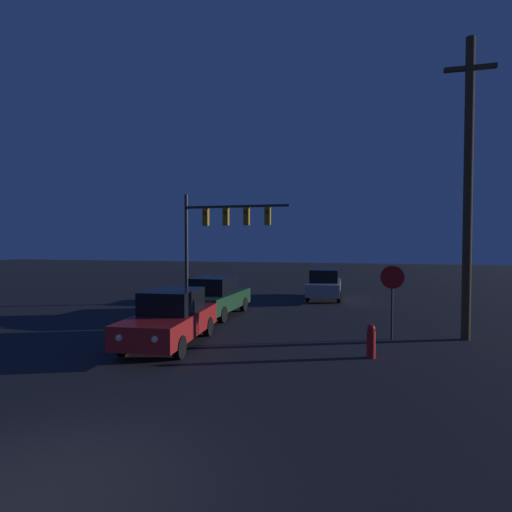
% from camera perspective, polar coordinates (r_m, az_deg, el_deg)
% --- Properties ---
extents(ground_plane, '(120.00, 120.00, 0.00)m').
position_cam_1_polar(ground_plane, '(6.32, -29.67, -28.56)').
color(ground_plane, '#26262B').
extents(car_near, '(2.11, 4.64, 1.70)m').
position_cam_1_polar(car_near, '(12.87, -12.11, -8.65)').
color(car_near, '#B21E1E').
rests_on(car_near, ground_plane).
extents(car_mid, '(1.97, 4.60, 1.70)m').
position_cam_1_polar(car_mid, '(17.57, -5.77, -5.79)').
color(car_mid, '#1E4728').
rests_on(car_mid, ground_plane).
extents(car_far, '(1.91, 4.57, 1.70)m').
position_cam_1_polar(car_far, '(22.96, 9.74, -4.00)').
color(car_far, '#99999E').
rests_on(car_far, ground_plane).
extents(traffic_signal_mast, '(5.55, 0.30, 5.72)m').
position_cam_1_polar(traffic_signal_mast, '(20.63, -5.30, 4.25)').
color(traffic_signal_mast, '#2D2D2D').
rests_on(traffic_signal_mast, ground_plane).
extents(stop_sign, '(0.76, 0.07, 2.44)m').
position_cam_1_polar(stop_sign, '(13.81, 18.88, -4.30)').
color(stop_sign, '#2D2D2D').
rests_on(stop_sign, ground_plane).
extents(utility_pole, '(1.56, 0.28, 9.78)m').
position_cam_1_polar(utility_pole, '(14.83, 28.04, 8.87)').
color(utility_pole, '#4C3823').
rests_on(utility_pole, ground_plane).
extents(fire_hydrant, '(0.24, 0.24, 0.93)m').
position_cam_1_polar(fire_hydrant, '(11.69, 16.12, -11.63)').
color(fire_hydrant, red).
rests_on(fire_hydrant, ground_plane).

